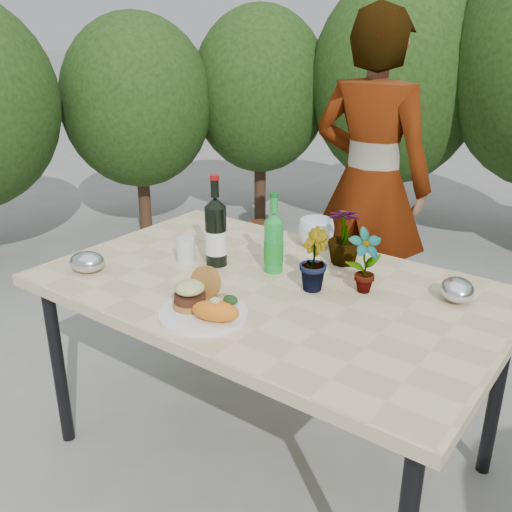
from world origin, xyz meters
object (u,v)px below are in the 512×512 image
Objects in this scene: dinner_plate at (203,314)px; wine_bottle at (216,233)px; patio_table at (269,298)px; person at (370,184)px.

wine_bottle is at bearing 124.67° from dinner_plate.
wine_bottle reaches higher than dinner_plate.
wine_bottle is at bearing 174.87° from patio_table.
person is (-0.16, 1.11, 0.16)m from patio_table.
wine_bottle is 1.09m from person.
person reaches higher than dinner_plate.
patio_table is 0.94× the size of person.
person is (-0.14, 1.43, 0.10)m from dinner_plate.
person is (0.10, 1.08, -0.02)m from wine_bottle.
patio_table is at bearing -25.13° from wine_bottle.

